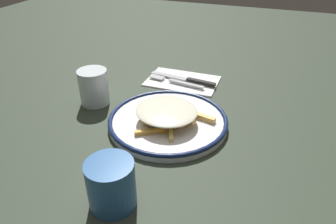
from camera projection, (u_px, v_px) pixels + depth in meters
The scene contains 8 objects.
ground_plane at pixel (168, 125), 0.75m from camera, with size 2.60×2.60×0.00m, color #2F3A2C.
plate at pixel (168, 121), 0.74m from camera, with size 0.28×0.28×0.02m.
fries_heap at pixel (168, 113), 0.72m from camera, with size 0.19×0.21×0.04m.
napkin at pixel (182, 80), 0.94m from camera, with size 0.14×0.21×0.01m, color white.
fork at pixel (176, 81), 0.92m from camera, with size 0.04×0.18×0.01m.
knife at pixel (188, 79), 0.93m from camera, with size 0.04×0.21×0.01m.
water_glass at pixel (94, 87), 0.81m from camera, with size 0.08×0.08×0.09m, color silver.
coffee_mug at pixel (112, 184), 0.52m from camera, with size 0.11×0.08×0.09m.
Camera 1 is at (-0.58, -0.21, 0.42)m, focal length 33.21 mm.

